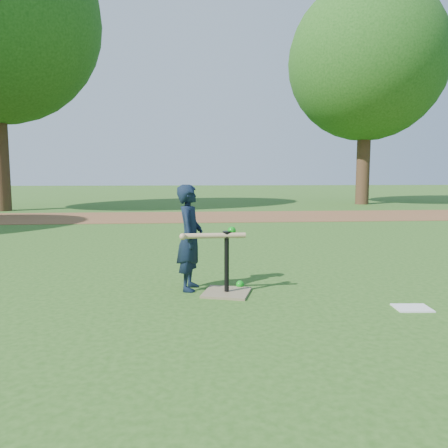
{
  "coord_description": "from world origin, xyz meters",
  "views": [
    {
      "loc": [
        -0.22,
        -4.28,
        1.16
      ],
      "look_at": [
        0.16,
        0.15,
        0.65
      ],
      "focal_mm": 35.0,
      "sensor_mm": 36.0,
      "label": 1
    }
  ],
  "objects": [
    {
      "name": "ground",
      "position": [
        0.0,
        0.0,
        0.0
      ],
      "size": [
        80.0,
        80.0,
        0.0
      ],
      "primitive_type": "plane",
      "color": "#285116",
      "rests_on": "ground"
    },
    {
      "name": "dirt_strip",
      "position": [
        0.0,
        7.5,
        0.01
      ],
      "size": [
        24.0,
        3.0,
        0.01
      ],
      "primitive_type": "cube",
      "color": "brown",
      "rests_on": "ground"
    },
    {
      "name": "child",
      "position": [
        -0.2,
        0.04,
        0.53
      ],
      "size": [
        0.32,
        0.42,
        1.06
      ],
      "primitive_type": "imported",
      "rotation": [
        0.0,
        0.0,
        1.4
      ],
      "color": "black",
      "rests_on": "ground"
    },
    {
      "name": "wiffle_ball_ground",
      "position": [
        0.31,
        0.04,
        0.04
      ],
      "size": [
        0.08,
        0.08,
        0.08
      ],
      "primitive_type": "sphere",
      "color": "#0D9415",
      "rests_on": "ground"
    },
    {
      "name": "clipboard",
      "position": [
        1.72,
        -0.76,
        0.01
      ],
      "size": [
        0.32,
        0.25,
        0.01
      ],
      "primitive_type": "cube",
      "rotation": [
        0.0,
        0.0,
        -0.08
      ],
      "color": "silver",
      "rests_on": "ground"
    },
    {
      "name": "batting_tee",
      "position": [
        0.16,
        -0.15,
        0.11
      ],
      "size": [
        0.54,
        0.54,
        0.61
      ],
      "color": "#7D6E4F",
      "rests_on": "ground"
    },
    {
      "name": "swing_action",
      "position": [
        0.04,
        -0.16,
        0.58
      ],
      "size": [
        0.63,
        0.17,
        0.11
      ],
      "color": "tan",
      "rests_on": "ground"
    },
    {
      "name": "tree_right",
      "position": [
        6.5,
        12.0,
        5.29
      ],
      "size": [
        5.8,
        5.8,
        8.21
      ],
      "color": "#382316",
      "rests_on": "ground"
    }
  ]
}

